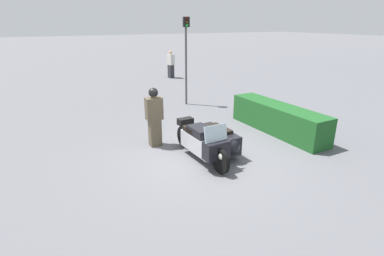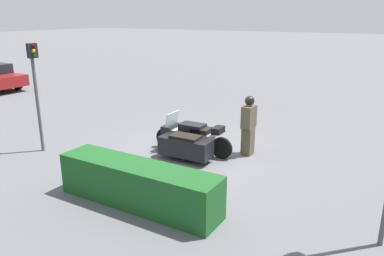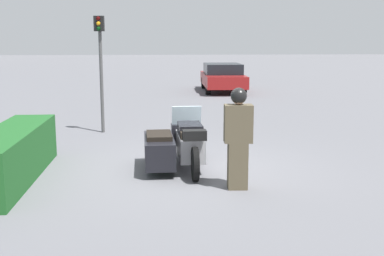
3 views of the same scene
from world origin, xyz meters
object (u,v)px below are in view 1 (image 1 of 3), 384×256
at_px(police_motorcycle, 211,141).
at_px(traffic_light_far, 186,49).
at_px(hedge_bush_curbside, 277,119).
at_px(pedestrian_bystander, 171,64).
at_px(officer_rider, 154,116).

bearing_deg(police_motorcycle, traffic_light_far, 157.83).
relative_size(police_motorcycle, hedge_bush_curbside, 0.67).
bearing_deg(pedestrian_bystander, hedge_bush_curbside, -105.18).
height_order(police_motorcycle, hedge_bush_curbside, police_motorcycle).
bearing_deg(hedge_bush_curbside, officer_rider, -101.85).
distance_m(police_motorcycle, officer_rider, 1.84).
xyz_separation_m(police_motorcycle, hedge_bush_curbside, (-0.63, 2.96, -0.01)).
height_order(police_motorcycle, pedestrian_bystander, pedestrian_bystander).
relative_size(police_motorcycle, pedestrian_bystander, 1.44).
bearing_deg(traffic_light_far, police_motorcycle, -12.70).
relative_size(traffic_light_far, pedestrian_bystander, 2.12).
relative_size(officer_rider, pedestrian_bystander, 1.00).
distance_m(traffic_light_far, pedestrian_bystander, 6.92).
bearing_deg(hedge_bush_curbside, traffic_light_far, -167.52).
xyz_separation_m(hedge_bush_curbside, pedestrian_bystander, (-10.94, 1.17, 0.41)).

